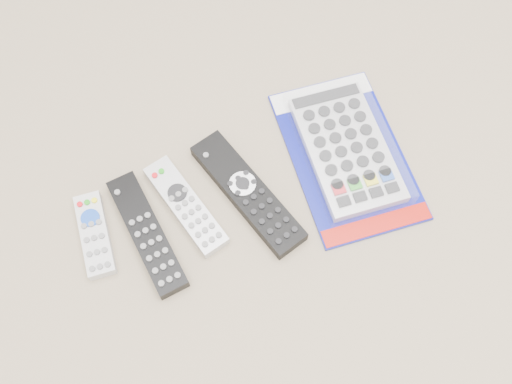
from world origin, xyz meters
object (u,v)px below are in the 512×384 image
remote_small_grey (95,235)px  remote_large_black (248,193)px  remote_slim_black (147,234)px  remote_silver_dvd (186,206)px  jumbo_remote_packaged (347,148)px

remote_small_grey → remote_large_black: bearing=-0.7°
remote_slim_black → remote_large_black: (0.16, -0.01, 0.00)m
remote_silver_dvd → remote_large_black: size_ratio=0.77×
remote_small_grey → remote_silver_dvd: 0.14m
remote_slim_black → remote_silver_dvd: 0.07m
remote_silver_dvd → jumbo_remote_packaged: size_ratio=0.57×
remote_small_grey → jumbo_remote_packaged: bearing=3.3°
remote_small_grey → remote_slim_black: 0.08m
remote_silver_dvd → remote_large_black: 0.10m
remote_silver_dvd → remote_slim_black: bearing=-176.1°
remote_small_grey → remote_large_black: (0.23, -0.05, 0.00)m
remote_silver_dvd → jumbo_remote_packaged: 0.27m
remote_small_grey → remote_silver_dvd: same height
remote_large_black → remote_silver_dvd: bearing=154.6°
remote_slim_black → remote_large_black: 0.16m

